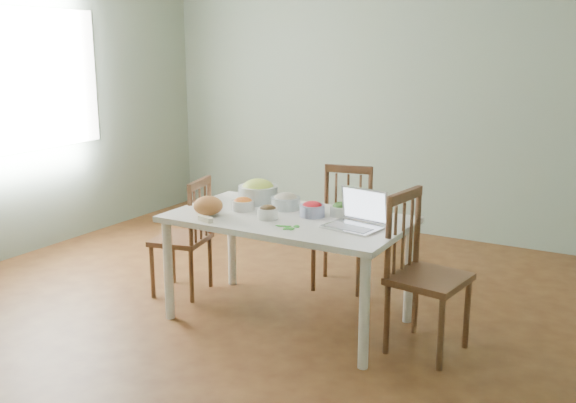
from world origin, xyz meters
The scene contains 18 objects.
floor centered at (0.00, 0.00, 0.00)m, with size 5.00×5.00×0.00m, color #422110.
wall_back centered at (0.00, 2.50, 1.35)m, with size 5.00×0.00×2.70m, color gray.
window_left centered at (-2.48, 0.30, 1.50)m, with size 0.04×1.60×1.20m, color white.
dining_table centered at (0.22, 0.07, 0.36)m, with size 1.53×0.86×0.72m, color white, non-canonical shape.
chair_far centered at (0.26, 0.81, 0.45)m, with size 0.40×0.38×0.91m, color #462E1B, non-canonical shape.
chair_left centered at (-0.71, 0.12, 0.43)m, with size 0.38×0.36×0.86m, color #462E1B, non-canonical shape.
chair_right centered at (1.17, 0.09, 0.48)m, with size 0.42×0.40×0.96m, color #462E1B, non-canonical shape.
bread_boule centered at (-0.25, -0.15, 0.78)m, with size 0.19×0.19×0.12m, color #9F6532.
butter_stick centered at (-0.17, -0.29, 0.73)m, with size 0.11×0.03×0.03m, color #F5E6BC.
bowl_squash centered at (-0.15, 0.30, 0.80)m, with size 0.28×0.28×0.16m, color #C7D23A, non-canonical shape.
bowl_carrot centered at (-0.12, 0.07, 0.76)m, with size 0.15×0.15×0.09m, color orange, non-canonical shape.
bowl_onion centered at (0.11, 0.24, 0.77)m, with size 0.20×0.20×0.11m, color beige, non-canonical shape.
bowl_mushroom centered at (0.14, -0.04, 0.76)m, with size 0.13×0.13×0.09m, color #382512, non-canonical shape.
bowl_redpep centered at (0.36, 0.15, 0.76)m, with size 0.16×0.16×0.10m, color red, non-canonical shape.
bowl_broccoli centered at (0.51, 0.25, 0.76)m, with size 0.14×0.14×0.09m, color #2E6123, non-canonical shape.
flatbread centered at (0.55, 0.39, 0.72)m, with size 0.19×0.19×0.02m, color tan.
basil_bunch centered at (0.34, -0.15, 0.73)m, with size 0.18×0.18×0.02m, color #1D650C, non-canonical shape.
laptop centered at (0.70, 0.02, 0.83)m, with size 0.33×0.26×0.23m, color silver, non-canonical shape.
Camera 1 is at (2.25, -3.46, 1.80)m, focal length 40.74 mm.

